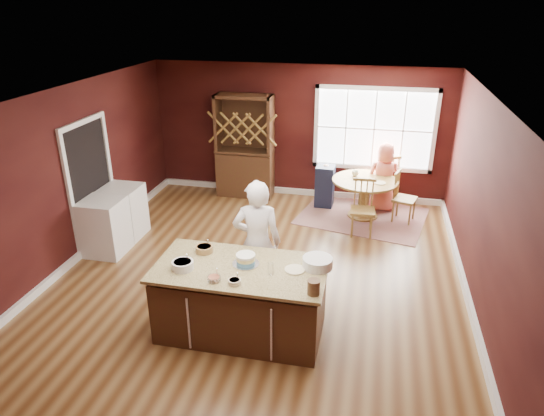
{
  "coord_description": "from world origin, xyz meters",
  "views": [
    {
      "loc": [
        1.51,
        -6.05,
        3.89
      ],
      "look_at": [
        0.14,
        0.29,
        1.05
      ],
      "focal_mm": 32.0,
      "sensor_mm": 36.0,
      "label": 1
    }
  ],
  "objects_px": {
    "kitchen_island": "(241,301)",
    "chair_south": "(363,208)",
    "dining_table": "(364,191)",
    "baker": "(257,243)",
    "chair_north": "(385,178)",
    "high_chair": "(325,185)",
    "seated_woman": "(384,177)",
    "chair_east": "(405,197)",
    "hutch": "(245,147)",
    "layer_cake": "(246,259)",
    "washer": "(105,227)",
    "toddler": "(327,168)",
    "dryer": "(124,211)"
  },
  "relations": [
    {
      "from": "chair_south",
      "to": "seated_woman",
      "type": "relative_size",
      "value": 0.74
    },
    {
      "from": "hutch",
      "to": "washer",
      "type": "xyz_separation_m",
      "value": [
        -1.57,
        -2.94,
        -0.6
      ]
    },
    {
      "from": "layer_cake",
      "to": "hutch",
      "type": "distance_m",
      "value": 4.53
    },
    {
      "from": "layer_cake",
      "to": "chair_south",
      "type": "relative_size",
      "value": 0.33
    },
    {
      "from": "seated_woman",
      "to": "chair_east",
      "type": "bearing_deg",
      "value": 122.73
    },
    {
      "from": "kitchen_island",
      "to": "hutch",
      "type": "height_order",
      "value": "hutch"
    },
    {
      "from": "toddler",
      "to": "dryer",
      "type": "xyz_separation_m",
      "value": [
        -3.31,
        -2.04,
        -0.35
      ]
    },
    {
      "from": "chair_south",
      "to": "toddler",
      "type": "distance_m",
      "value": 1.39
    },
    {
      "from": "dining_table",
      "to": "chair_south",
      "type": "bearing_deg",
      "value": -89.52
    },
    {
      "from": "kitchen_island",
      "to": "dining_table",
      "type": "relative_size",
      "value": 1.69
    },
    {
      "from": "chair_north",
      "to": "high_chair",
      "type": "relative_size",
      "value": 1.2
    },
    {
      "from": "baker",
      "to": "chair_east",
      "type": "distance_m",
      "value": 3.72
    },
    {
      "from": "chair_south",
      "to": "chair_north",
      "type": "bearing_deg",
      "value": 74.48
    },
    {
      "from": "chair_north",
      "to": "dryer",
      "type": "xyz_separation_m",
      "value": [
        -4.43,
        -2.48,
        -0.07
      ]
    },
    {
      "from": "dryer",
      "to": "chair_south",
      "type": "bearing_deg",
      "value": 12.65
    },
    {
      "from": "dining_table",
      "to": "seated_woman",
      "type": "distance_m",
      "value": 0.56
    },
    {
      "from": "layer_cake",
      "to": "chair_south",
      "type": "bearing_deg",
      "value": 66.42
    },
    {
      "from": "dining_table",
      "to": "chair_south",
      "type": "xyz_separation_m",
      "value": [
        0.01,
        -0.77,
        -0.03
      ]
    },
    {
      "from": "washer",
      "to": "layer_cake",
      "type": "bearing_deg",
      "value": -27.26
    },
    {
      "from": "dining_table",
      "to": "chair_north",
      "type": "xyz_separation_m",
      "value": [
        0.38,
        0.8,
        -0.01
      ]
    },
    {
      "from": "chair_north",
      "to": "high_chair",
      "type": "xyz_separation_m",
      "value": [
        -1.16,
        -0.43,
        -0.09
      ]
    },
    {
      "from": "dining_table",
      "to": "baker",
      "type": "bearing_deg",
      "value": -112.68
    },
    {
      "from": "kitchen_island",
      "to": "seated_woman",
      "type": "bearing_deg",
      "value": 68.4
    },
    {
      "from": "high_chair",
      "to": "toddler",
      "type": "height_order",
      "value": "toddler"
    },
    {
      "from": "hutch",
      "to": "dryer",
      "type": "relative_size",
      "value": 2.31
    },
    {
      "from": "chair_east",
      "to": "hutch",
      "type": "relative_size",
      "value": 0.46
    },
    {
      "from": "seated_woman",
      "to": "toddler",
      "type": "height_order",
      "value": "seated_woman"
    },
    {
      "from": "kitchen_island",
      "to": "chair_east",
      "type": "bearing_deg",
      "value": 61.14
    },
    {
      "from": "dining_table",
      "to": "dryer",
      "type": "xyz_separation_m",
      "value": [
        -4.06,
        -1.69,
        -0.08
      ]
    },
    {
      "from": "high_chair",
      "to": "chair_east",
      "type": "bearing_deg",
      "value": -13.08
    },
    {
      "from": "chair_east",
      "to": "chair_north",
      "type": "bearing_deg",
      "value": 39.98
    },
    {
      "from": "chair_north",
      "to": "high_chair",
      "type": "height_order",
      "value": "chair_north"
    },
    {
      "from": "kitchen_island",
      "to": "high_chair",
      "type": "height_order",
      "value": "kitchen_island"
    },
    {
      "from": "washer",
      "to": "hutch",
      "type": "bearing_deg",
      "value": 61.86
    },
    {
      "from": "chair_south",
      "to": "dryer",
      "type": "height_order",
      "value": "chair_south"
    },
    {
      "from": "kitchen_island",
      "to": "chair_south",
      "type": "height_order",
      "value": "chair_south"
    },
    {
      "from": "seated_woman",
      "to": "toddler",
      "type": "xyz_separation_m",
      "value": [
        -1.09,
        -0.07,
        0.13
      ]
    },
    {
      "from": "kitchen_island",
      "to": "baker",
      "type": "bearing_deg",
      "value": 87.31
    },
    {
      "from": "baker",
      "to": "dryer",
      "type": "distance_m",
      "value": 3.13
    },
    {
      "from": "dining_table",
      "to": "hutch",
      "type": "height_order",
      "value": "hutch"
    },
    {
      "from": "kitchen_island",
      "to": "seated_woman",
      "type": "xyz_separation_m",
      "value": [
        1.68,
        4.25,
        0.24
      ]
    },
    {
      "from": "layer_cake",
      "to": "washer",
      "type": "height_order",
      "value": "layer_cake"
    },
    {
      "from": "baker",
      "to": "high_chair",
      "type": "distance_m",
      "value": 3.56
    },
    {
      "from": "layer_cake",
      "to": "chair_north",
      "type": "relative_size",
      "value": 0.31
    },
    {
      "from": "baker",
      "to": "layer_cake",
      "type": "xyz_separation_m",
      "value": [
        0.01,
        -0.63,
        0.1
      ]
    },
    {
      "from": "kitchen_island",
      "to": "chair_north",
      "type": "relative_size",
      "value": 1.97
    },
    {
      "from": "washer",
      "to": "high_chair",
      "type": "bearing_deg",
      "value": 39.42
    },
    {
      "from": "kitchen_island",
      "to": "washer",
      "type": "height_order",
      "value": "washer"
    },
    {
      "from": "chair_south",
      "to": "kitchen_island",
      "type": "bearing_deg",
      "value": -116.04
    },
    {
      "from": "kitchen_island",
      "to": "seated_woman",
      "type": "relative_size",
      "value": 1.53
    }
  ]
}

